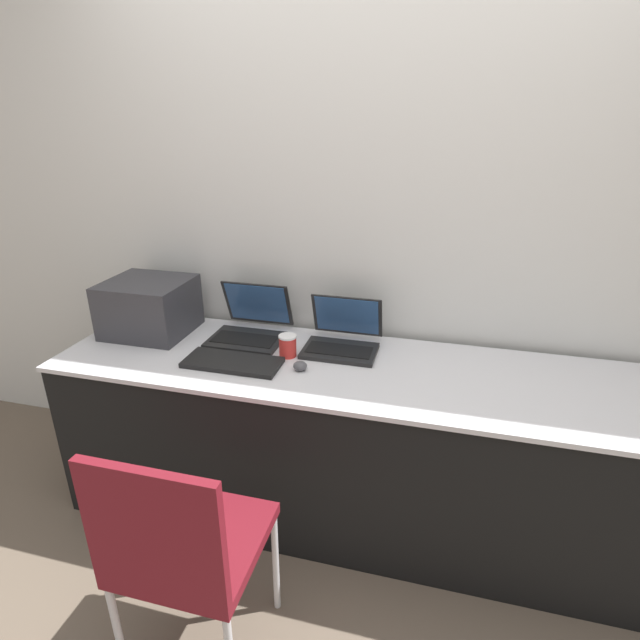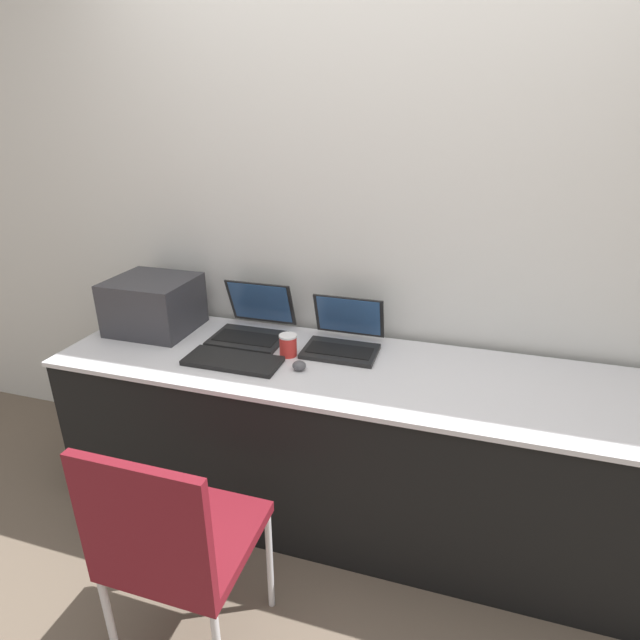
% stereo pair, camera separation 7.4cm
% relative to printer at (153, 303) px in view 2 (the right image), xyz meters
% --- Properties ---
extents(ground_plane, '(14.00, 14.00, 0.00)m').
position_rel_printer_xyz_m(ground_plane, '(1.01, -0.44, -0.89)').
color(ground_plane, '#6B5B4C').
extents(wall_back, '(8.00, 0.05, 2.60)m').
position_rel_printer_xyz_m(wall_back, '(1.01, 0.29, 0.41)').
color(wall_back, silver).
rests_on(wall_back, ground_plane).
extents(table, '(2.54, 0.67, 0.75)m').
position_rel_printer_xyz_m(table, '(1.01, -0.11, -0.51)').
color(table, black).
rests_on(table, ground_plane).
extents(printer, '(0.38, 0.34, 0.25)m').
position_rel_printer_xyz_m(printer, '(0.00, 0.00, 0.00)').
color(printer, '#333338').
rests_on(printer, table).
extents(laptop_left, '(0.33, 0.33, 0.24)m').
position_rel_printer_xyz_m(laptop_left, '(0.48, 0.06, -0.08)').
color(laptop_left, black).
rests_on(laptop_left, table).
extents(laptop_right, '(0.32, 0.30, 0.22)m').
position_rel_printer_xyz_m(laptop_right, '(0.92, 0.05, -0.09)').
color(laptop_right, black).
rests_on(laptop_right, table).
extents(external_keyboard, '(0.40, 0.17, 0.02)m').
position_rel_printer_xyz_m(external_keyboard, '(0.51, -0.22, -0.13)').
color(external_keyboard, black).
rests_on(external_keyboard, table).
extents(coffee_cup, '(0.08, 0.08, 0.10)m').
position_rel_printer_xyz_m(coffee_cup, '(0.71, -0.08, -0.09)').
color(coffee_cup, red).
rests_on(coffee_cup, table).
extents(mouse, '(0.06, 0.05, 0.04)m').
position_rel_printer_xyz_m(mouse, '(0.80, -0.20, -0.12)').
color(mouse, '#4C4C51').
rests_on(mouse, table).
extents(chair, '(0.41, 0.42, 0.90)m').
position_rel_printer_xyz_m(chair, '(0.65, -0.94, -0.35)').
color(chair, maroon).
rests_on(chair, ground_plane).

